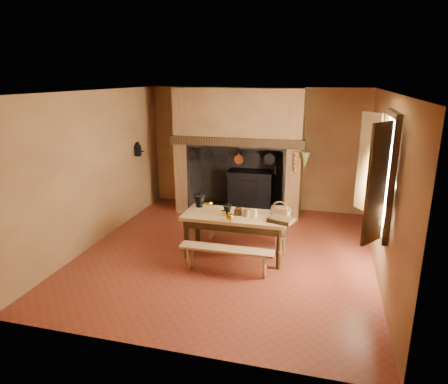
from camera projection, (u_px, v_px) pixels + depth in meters
name	position (u px, v px, depth m)	size (l,w,h in m)	color
floor	(227.00, 252.00, 7.14)	(5.50, 5.50, 0.00)	maroon
ceiling	(228.00, 91.00, 6.36)	(5.50, 5.50, 0.00)	silver
back_wall	(256.00, 149.00, 9.30)	(5.00, 0.02, 2.80)	olive
wall_left	(96.00, 168.00, 7.35)	(0.02, 5.50, 2.80)	olive
wall_right	(384.00, 186.00, 6.15)	(0.02, 5.50, 2.80)	olive
wall_front	(164.00, 238.00, 4.19)	(5.00, 0.02, 2.80)	olive
chimney_breast	(240.00, 133.00, 8.85)	(2.95, 0.96, 2.80)	olive
iron_range	(251.00, 190.00, 9.29)	(1.12, 0.55, 1.60)	black
hearth_pans	(207.00, 205.00, 9.43)	(0.51, 0.62, 0.20)	gold
hanging_pans	(233.00, 158.00, 8.52)	(1.92, 0.29, 0.27)	black
onion_string	(296.00, 162.00, 8.19)	(0.12, 0.10, 0.46)	#93591B
herb_bunch	(305.00, 160.00, 8.13)	(0.20, 0.20, 0.35)	olive
window	(379.00, 173.00, 5.73)	(0.39, 1.75, 1.76)	white
wall_coffee_mill	(138.00, 148.00, 8.74)	(0.23, 0.16, 0.31)	black
work_table	(236.00, 221.00, 6.82)	(1.78, 0.79, 0.77)	tan
bench_front	(226.00, 254.00, 6.33)	(1.51, 0.26, 0.42)	tan
bench_back	(243.00, 225.00, 7.53)	(1.58, 0.28, 0.44)	tan
mortar_large	(199.00, 200.00, 7.16)	(0.22, 0.22, 0.37)	black
mortar_small	(227.00, 209.00, 6.79)	(0.16, 0.16, 0.27)	black
coffee_grinder	(238.00, 211.00, 6.75)	(0.15, 0.12, 0.18)	#332210
brass_mug_a	(224.00, 213.00, 6.74)	(0.08, 0.08, 0.08)	gold
brass_mug_b	(246.00, 211.00, 6.80)	(0.09, 0.09, 0.10)	gold
mixing_bowl	(281.00, 211.00, 6.84)	(0.33, 0.33, 0.08)	#B3A78A
stoneware_crock	(247.00, 212.00, 6.69)	(0.11, 0.11, 0.13)	brown
glass_jar	(255.00, 213.00, 6.67)	(0.07, 0.07, 0.12)	beige
wicker_basket	(279.00, 211.00, 6.71)	(0.28, 0.21, 0.26)	#4E2B17
wooden_tray	(281.00, 220.00, 6.44)	(0.39, 0.28, 0.07)	#332210
brass_cup	(230.00, 217.00, 6.49)	(0.13, 0.13, 0.11)	gold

